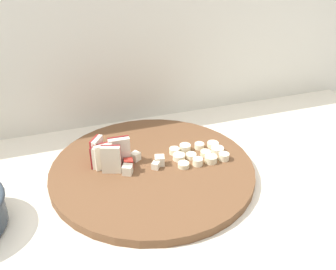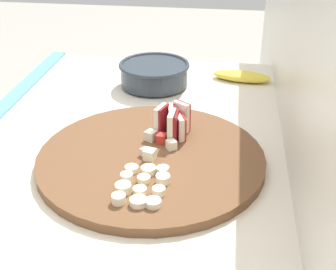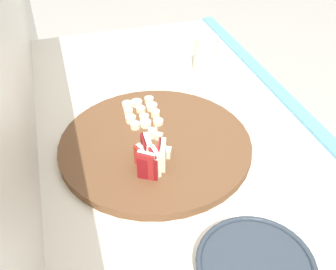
% 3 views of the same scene
% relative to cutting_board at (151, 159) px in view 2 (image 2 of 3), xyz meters
% --- Properties ---
extents(cutting_board, '(0.45, 0.45, 0.02)m').
position_rel_cutting_board_xyz_m(cutting_board, '(0.00, 0.00, 0.00)').
color(cutting_board, brown).
rests_on(cutting_board, tiled_countertop).
extents(apple_wedge_fan, '(0.09, 0.07, 0.06)m').
position_rel_cutting_board_xyz_m(apple_wedge_fan, '(-0.09, 0.04, 0.04)').
color(apple_wedge_fan, maroon).
rests_on(apple_wedge_fan, cutting_board).
extents(apple_dice_pile, '(0.10, 0.07, 0.02)m').
position_rel_cutting_board_xyz_m(apple_dice_pile, '(-0.02, 0.01, 0.02)').
color(apple_dice_pile, '#B22D23').
rests_on(apple_dice_pile, cutting_board).
extents(banana_slice_rows, '(0.12, 0.09, 0.02)m').
position_rel_cutting_board_xyz_m(banana_slice_rows, '(0.11, 0.00, 0.02)').
color(banana_slice_rows, beige).
rests_on(banana_slice_rows, cutting_board).
extents(ceramic_bowl, '(0.19, 0.19, 0.06)m').
position_rel_cutting_board_xyz_m(ceramic_bowl, '(-0.39, -0.06, 0.03)').
color(ceramic_bowl, '#2D3842').
rests_on(ceramic_bowl, tiled_countertop).
extents(banana_peel, '(0.09, 0.17, 0.03)m').
position_rel_cutting_board_xyz_m(banana_peel, '(-0.46, 0.18, 0.00)').
color(banana_peel, gold).
rests_on(banana_peel, tiled_countertop).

